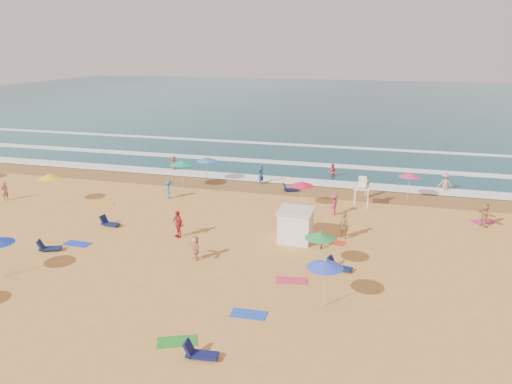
# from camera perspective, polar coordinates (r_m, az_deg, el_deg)

# --- Properties ---
(ground) EXTENTS (220.00, 220.00, 0.00)m
(ground) POSITION_cam_1_polar(r_m,az_deg,el_deg) (32.29, 0.47, -5.75)
(ground) COLOR gold
(ground) RESTS_ON ground
(ocean) EXTENTS (220.00, 140.00, 0.18)m
(ocean) POSITION_cam_1_polar(r_m,az_deg,el_deg) (113.77, 11.82, 10.02)
(ocean) COLOR #0C4756
(ocean) RESTS_ON ground
(wet_sand) EXTENTS (220.00, 220.00, 0.00)m
(wet_sand) POSITION_cam_1_polar(r_m,az_deg,el_deg) (43.81, 4.77, 0.26)
(wet_sand) COLOR olive
(wet_sand) RESTS_ON ground
(surf_foam) EXTENTS (200.00, 18.70, 0.05)m
(surf_foam) POSITION_cam_1_polar(r_m,az_deg,el_deg) (52.19, 6.63, 2.97)
(surf_foam) COLOR white
(surf_foam) RESTS_ON ground
(cabana) EXTENTS (2.00, 2.00, 2.00)m
(cabana) POSITION_cam_1_polar(r_m,az_deg,el_deg) (32.30, 4.56, -3.89)
(cabana) COLOR white
(cabana) RESTS_ON ground
(cabana_roof) EXTENTS (2.20, 2.20, 0.12)m
(cabana_roof) POSITION_cam_1_polar(r_m,az_deg,el_deg) (31.94, 4.60, -2.11)
(cabana_roof) COLOR silver
(cabana_roof) RESTS_ON cabana
(bicycle) EXTENTS (0.88, 1.81, 0.91)m
(bicycle) POSITION_cam_1_polar(r_m,az_deg,el_deg) (31.94, 7.79, -5.28)
(bicycle) COLOR black
(bicycle) RESTS_ON ground
(lifeguard_stand) EXTENTS (1.20, 1.20, 2.10)m
(lifeguard_stand) POSITION_cam_1_polar(r_m,az_deg,el_deg) (39.61, 11.98, -0.25)
(lifeguard_stand) COLOR white
(lifeguard_stand) RESTS_ON ground
(beach_umbrellas) EXTENTS (61.26, 27.70, 0.81)m
(beach_umbrellas) POSITION_cam_1_polar(r_m,az_deg,el_deg) (32.76, 0.67, -1.48)
(beach_umbrellas) COLOR blue
(beach_umbrellas) RESTS_ON ground
(loungers) EXTENTS (49.22, 25.34, 0.34)m
(loungers) POSITION_cam_1_polar(r_m,az_deg,el_deg) (29.65, 3.35, -7.52)
(loungers) COLOR #0E1B49
(loungers) RESTS_ON ground
(towels) EXTENTS (46.40, 21.27, 0.03)m
(towels) POSITION_cam_1_polar(r_m,az_deg,el_deg) (30.20, 0.90, -7.35)
(towels) COLOR red
(towels) RESTS_ON ground
(beachgoers) EXTENTS (39.35, 27.88, 2.12)m
(beachgoers) POSITION_cam_1_polar(r_m,az_deg,el_deg) (37.32, 1.85, -1.34)
(beachgoers) COLOR #B4755E
(beachgoers) RESTS_ON ground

